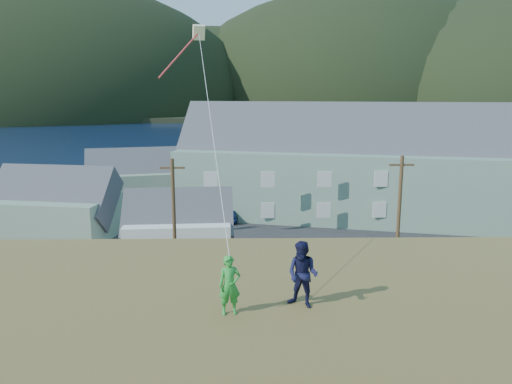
# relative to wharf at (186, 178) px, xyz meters

# --- Properties ---
(ground) EXTENTS (900.00, 900.00, 0.00)m
(ground) POSITION_rel_wharf_xyz_m (6.00, -40.00, -0.45)
(ground) COLOR #0A1638
(ground) RESTS_ON ground
(grass_strip) EXTENTS (110.00, 8.00, 0.10)m
(grass_strip) POSITION_rel_wharf_xyz_m (6.00, -42.00, -0.40)
(grass_strip) COLOR #4C3D19
(grass_strip) RESTS_ON ground
(waterfront_lot) EXTENTS (72.00, 36.00, 0.12)m
(waterfront_lot) POSITION_rel_wharf_xyz_m (6.00, -23.00, -0.39)
(waterfront_lot) COLOR #28282B
(waterfront_lot) RESTS_ON ground
(wharf) EXTENTS (26.00, 14.00, 0.90)m
(wharf) POSITION_rel_wharf_xyz_m (0.00, 0.00, 0.00)
(wharf) COLOR gray
(wharf) RESTS_ON ground
(far_shore) EXTENTS (900.00, 320.00, 2.00)m
(far_shore) POSITION_rel_wharf_xyz_m (6.00, 290.00, 0.55)
(far_shore) COLOR black
(far_shore) RESTS_ON ground
(far_hills) EXTENTS (760.00, 265.00, 143.00)m
(far_hills) POSITION_rel_wharf_xyz_m (41.59, 239.38, 1.55)
(far_hills) COLOR black
(far_hills) RESTS_ON ground
(lodge) EXTENTS (40.76, 19.87, 13.82)m
(lodge) POSITION_rel_wharf_xyz_m (21.43, -21.41, 4.85)
(lodge) COLOR slate
(lodge) RESTS_ON waterfront_lot
(shed_palegreen_near) EXTENTS (11.32, 8.22, 7.54)m
(shed_palegreen_near) POSITION_rel_wharf_xyz_m (-7.86, -28.21, 2.38)
(shed_palegreen_near) COLOR gray
(shed_palegreen_near) RESTS_ON waterfront_lot
(shed_white) EXTENTS (8.41, 5.89, 6.46)m
(shed_white) POSITION_rel_wharf_xyz_m (3.50, -33.90, 2.03)
(shed_white) COLOR white
(shed_white) RESTS_ON waterfront_lot
(shed_palegreen_far) EXTENTS (12.23, 8.63, 7.48)m
(shed_palegreen_far) POSITION_rel_wharf_xyz_m (-3.99, -13.62, 2.40)
(shed_palegreen_far) COLOR slate
(shed_palegreen_far) RESTS_ON waterfront_lot
(utility_poles) EXTENTS (30.14, 0.24, 9.34)m
(utility_poles) POSITION_rel_wharf_xyz_m (3.11, -38.50, 3.99)
(utility_poles) COLOR #47331E
(utility_poles) RESTS_ON waterfront_lot
(parked_cars) EXTENTS (25.82, 12.71, 1.58)m
(parked_cars) POSITION_rel_wharf_xyz_m (-3.94, -19.17, 0.37)
(parked_cars) COLOR white
(parked_cars) RESTS_ON waterfront_lot
(kite_flyer_green) EXTENTS (0.59, 0.44, 1.46)m
(kite_flyer_green) POSITION_rel_wharf_xyz_m (8.19, -58.81, 7.48)
(kite_flyer_green) COLOR green
(kite_flyer_green) RESTS_ON hillside
(kite_flyer_navy) EXTENTS (1.02, 0.95, 1.68)m
(kite_flyer_navy) POSITION_rel_wharf_xyz_m (9.99, -58.41, 7.59)
(kite_flyer_navy) COLOR #15163A
(kite_flyer_navy) RESTS_ON hillside
(kite_rig) EXTENTS (1.36, 4.85, 11.10)m
(kite_rig) POSITION_rel_wharf_xyz_m (6.68, -50.01, 14.05)
(kite_rig) COLOR #F6F8BD
(kite_rig) RESTS_ON ground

